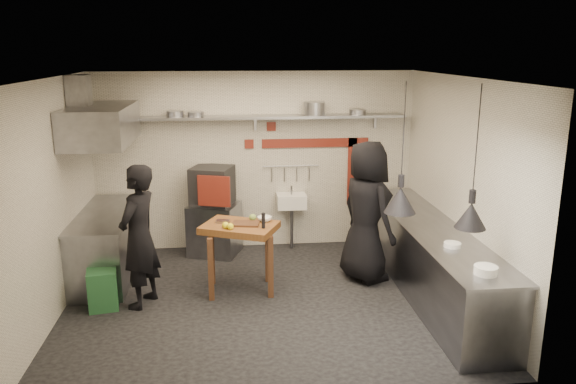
{
  "coord_description": "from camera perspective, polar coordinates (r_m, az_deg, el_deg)",
  "views": [
    {
      "loc": [
        -0.41,
        -6.62,
        3.14
      ],
      "look_at": [
        0.32,
        0.3,
        1.35
      ],
      "focal_mm": 35.0,
      "sensor_mm": 36.0,
      "label": 1
    }
  ],
  "objects": [
    {
      "name": "shelf_bracket_right",
      "position": [
        9.06,
        8.84,
        7.17
      ],
      "size": [
        0.04,
        0.06,
        0.24
      ],
      "primitive_type": "cube",
      "color": "slate",
      "rests_on": "wall_back"
    },
    {
      "name": "oven_glass",
      "position": [
        8.37,
        -7.41,
        0.13
      ],
      "size": [
        0.36,
        0.13,
        0.34
      ],
      "primitive_type": "cube",
      "rotation": [
        0.0,
        0.0,
        -0.32
      ],
      "color": "black",
      "rests_on": "oven_door"
    },
    {
      "name": "heat_lamp_far",
      "position": [
        6.0,
        18.53,
        3.28
      ],
      "size": [
        0.43,
        0.43,
        1.49
      ],
      "primitive_type": null,
      "rotation": [
        0.0,
        0.0,
        0.42
      ],
      "color": "black",
      "rests_on": "ceiling"
    },
    {
      "name": "pan_right",
      "position": [
        8.82,
        7.09,
        8.08
      ],
      "size": [
        0.35,
        0.35,
        0.08
      ],
      "primitive_type": "cylinder",
      "rotation": [
        0.0,
        0.0,
        -0.41
      ],
      "color": "slate",
      "rests_on": "back_shelf"
    },
    {
      "name": "chef_right",
      "position": [
        7.72,
        7.98,
        -2.0
      ],
      "size": [
        0.95,
        1.12,
        1.95
      ],
      "primitive_type": "imported",
      "rotation": [
        0.0,
        0.0,
        1.98
      ],
      "color": "black",
      "rests_on": "floor"
    },
    {
      "name": "ceiling",
      "position": [
        6.64,
        -2.55,
        11.5
      ],
      "size": [
        5.0,
        5.0,
        0.0
      ],
      "primitive_type": "plane",
      "color": "beige",
      "rests_on": "floor"
    },
    {
      "name": "red_tile_a",
      "position": [
        8.8,
        -1.71,
        6.67
      ],
      "size": [
        0.14,
        0.02,
        0.14
      ],
      "primitive_type": "cube",
      "color": "maroon",
      "rests_on": "wall_back"
    },
    {
      "name": "combi_oven",
      "position": [
        8.68,
        -7.7,
        0.65
      ],
      "size": [
        0.72,
        0.7,
        0.58
      ],
      "primitive_type": "cube",
      "rotation": [
        0.0,
        0.0,
        -0.32
      ],
      "color": "black",
      "rests_on": "oven_stand"
    },
    {
      "name": "sink_drain",
      "position": [
        9.0,
        0.38,
        -3.69
      ],
      "size": [
        0.06,
        0.06,
        0.66
      ],
      "primitive_type": "cylinder",
      "color": "slate",
      "rests_on": "floor"
    },
    {
      "name": "bowl",
      "position": [
        7.41,
        -2.38,
        -2.75
      ],
      "size": [
        0.21,
        0.21,
        0.06
      ],
      "primitive_type": "imported",
      "rotation": [
        0.0,
        0.0,
        -0.11
      ],
      "color": "white",
      "rests_on": "prep_table"
    },
    {
      "name": "veg_ball",
      "position": [
        7.42,
        -3.61,
        -2.6
      ],
      "size": [
        0.11,
        0.11,
        0.09
      ],
      "primitive_type": "sphere",
      "rotation": [
        0.0,
        0.0,
        0.12
      ],
      "color": "olive",
      "rests_on": "prep_table"
    },
    {
      "name": "red_band_horiz",
      "position": [
        8.92,
        2.81,
        5.01
      ],
      "size": [
        1.7,
        0.02,
        0.14
      ],
      "primitive_type": "cube",
      "color": "maroon",
      "rests_on": "wall_back"
    },
    {
      "name": "red_tile_b",
      "position": [
        8.82,
        -3.97,
        4.88
      ],
      "size": [
        0.14,
        0.02,
        0.14
      ],
      "primitive_type": "cube",
      "color": "maroon",
      "rests_on": "wall_back"
    },
    {
      "name": "counter_left",
      "position": [
        8.31,
        -17.86,
        -5.17
      ],
      "size": [
        0.7,
        1.9,
        0.9
      ],
      "primitive_type": "cube",
      "color": "slate",
      "rests_on": "floor"
    },
    {
      "name": "counter_left_top",
      "position": [
        8.17,
        -18.11,
        -2.1
      ],
      "size": [
        0.76,
        2.0,
        0.03
      ],
      "primitive_type": "cube",
      "color": "slate",
      "rests_on": "counter_left"
    },
    {
      "name": "pepper_mill",
      "position": [
        7.11,
        -2.52,
        -2.92
      ],
      "size": [
        0.06,
        0.06,
        0.2
      ],
      "primitive_type": "cylinder",
      "rotation": [
        0.0,
        0.0,
        0.4
      ],
      "color": "black",
      "rests_on": "prep_table"
    },
    {
      "name": "stock_pot",
      "position": [
        8.69,
        2.7,
        8.48
      ],
      "size": [
        0.37,
        0.37,
        0.2
      ],
      "primitive_type": "cylinder",
      "rotation": [
        0.0,
        0.0,
        -0.14
      ],
      "color": "slate",
      "rests_on": "back_shelf"
    },
    {
      "name": "wall_left",
      "position": [
        7.15,
        -22.83,
        -0.79
      ],
      "size": [
        0.04,
        4.2,
        2.8
      ],
      "primitive_type": "cube",
      "color": "beige",
      "rests_on": "floor"
    },
    {
      "name": "lemon_b",
      "position": [
        7.11,
        -5.88,
        -3.5
      ],
      "size": [
        0.1,
        0.1,
        0.08
      ],
      "primitive_type": "sphere",
      "rotation": [
        0.0,
        0.0,
        -0.21
      ],
      "color": "yellow",
      "rests_on": "prep_table"
    },
    {
      "name": "chef_left",
      "position": [
        7.12,
        -14.9,
        -4.39
      ],
      "size": [
        0.65,
        0.77,
        1.8
      ],
      "primitive_type": "imported",
      "rotation": [
        0.0,
        0.0,
        -1.97
      ],
      "color": "black",
      "rests_on": "floor"
    },
    {
      "name": "pan_far_left",
      "position": [
        8.63,
        -11.4,
        7.8
      ],
      "size": [
        0.28,
        0.28,
        0.09
      ],
      "primitive_type": "cylinder",
      "rotation": [
        0.0,
        0.0,
        0.12
      ],
      "color": "slate",
      "rests_on": "back_shelf"
    },
    {
      "name": "utensil_rail",
      "position": [
        8.92,
        0.26,
        2.66
      ],
      "size": [
        0.9,
        0.02,
        0.02
      ],
      "primitive_type": "cylinder",
      "rotation": [
        0.0,
        1.57,
        0.0
      ],
      "color": "slate",
      "rests_on": "wall_back"
    },
    {
      "name": "plate_stack",
      "position": [
        6.02,
        19.45,
        -7.5
      ],
      "size": [
        0.31,
        0.31,
        0.09
      ],
      "primitive_type": "cylinder",
      "rotation": [
        0.0,
        0.0,
        0.43
      ],
      "color": "white",
      "rests_on": "counter_right_top"
    },
    {
      "name": "pan_mid_left",
      "position": [
        8.61,
        -9.35,
        7.81
      ],
      "size": [
        0.28,
        0.28,
        0.07
      ],
      "primitive_type": "cylinder",
      "rotation": [
        0.0,
        0.0,
        0.19
      ],
      "color": "slate",
      "rests_on": "back_shelf"
    },
    {
      "name": "small_bowl_right",
      "position": [
        6.71,
        16.36,
        -5.17
      ],
      "size": [
        0.24,
        0.24,
        0.05
      ],
      "primitive_type": "cylinder",
      "rotation": [
        0.0,
        0.0,
        -0.23
      ],
      "color": "white",
      "rests_on": "counter_right_top"
    },
    {
      "name": "floor",
      "position": [
        7.34,
        -2.3,
        -10.91
      ],
      "size": [
        5.0,
        5.0,
        0.0
      ],
      "primitive_type": "plane",
      "color": "black",
      "rests_on": "ground"
    },
    {
      "name": "extractor_hood",
      "position": [
        7.91,
        -18.45,
        6.52
      ],
      "size": [
        0.78,
        1.6,
        0.5
      ],
      "primitive_type": "cube",
      "color": "slate",
      "rests_on": "ceiling"
    },
    {
      "name": "heat_lamp_near",
      "position": [
        6.25,
        11.59,
        4.33
      ],
      "size": [
        0.38,
        0.38,
        1.45
      ],
      "primitive_type": null,
      "rotation": [
        0.0,
        0.0,
        0.07
      ],
      "color": "black",
      "rests_on": "ceiling"
    },
    {
      "name": "oven_stand",
      "position": [
        8.84,
        -7.45,
        -3.73
      ],
      "size": [
        0.88,
        0.84,
        0.8
      ],
      "primitive_type": "cube",
      "rotation": [
        0.0,
        0.0,
        -0.32
      ],
      "color": "slate",
      "rests_on": "floor"
    },
    {
      "name": "cutting_board",
      "position": [
        7.29,
        -4.31,
        -3.22
      ],
      "size": [
        0.38,
        0.29,
        0.02
      ],
      "primitive_type": "cube",
      "rotation": [
        0.0,
        0.0,
        -0.16
      ],
      "color": "#4D2E1B",
      "rests_on": "prep_table"
    },
    {
      "name": "lemon_a",
      "position": [
        7.16,
        -6.37,
        -3.38
      ],
      "size": [
        0.09,
        0.09,
        0.09
      ],
      "primitive_type": "sphere",
      "rotation": [
        0.0,
        0.0,
        -0.01
      ],
      "color": "yellow",
      "rests_on": "prep_table"
    },
    {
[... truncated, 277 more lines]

